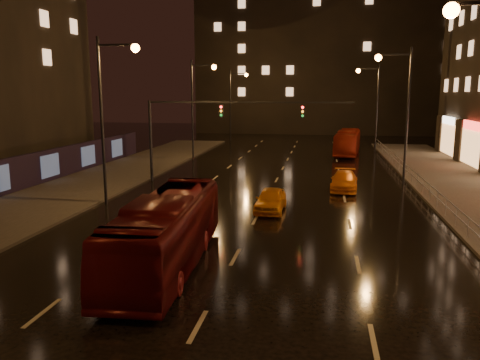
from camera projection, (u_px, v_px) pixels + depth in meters
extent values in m
plane|color=black|center=(274.00, 185.00, 35.03)|extent=(140.00, 140.00, 0.00)
cube|color=#38332D|center=(73.00, 191.00, 32.46)|extent=(7.00, 70.00, 0.15)
cube|color=black|center=(329.00, 28.00, 81.44)|extent=(44.00, 16.00, 36.00)
cylinder|color=black|center=(151.00, 141.00, 36.09)|extent=(0.22, 0.22, 6.20)
cube|color=black|center=(248.00, 102.00, 34.26)|extent=(15.20, 0.14, 0.14)
cube|color=black|center=(221.00, 111.00, 34.72)|extent=(0.32, 0.18, 0.95)
cube|color=black|center=(303.00, 112.00, 33.70)|extent=(0.32, 0.18, 0.95)
sphere|color=#FF1E19|center=(221.00, 107.00, 34.55)|extent=(0.18, 0.18, 0.18)
sphere|color=orange|center=(451.00, 10.00, 14.67)|extent=(0.50, 0.50, 0.50)
cylinder|color=#99999E|center=(378.00, 145.00, 56.43)|extent=(0.04, 0.04, 1.00)
cube|color=#99999E|center=(424.00, 179.00, 31.17)|extent=(0.05, 56.00, 0.05)
cube|color=#99999E|center=(423.00, 185.00, 31.24)|extent=(0.05, 56.00, 0.05)
imported|color=#550C0D|center=(167.00, 231.00, 18.29)|extent=(3.00, 10.36, 2.85)
imported|color=#9A200F|center=(348.00, 142.00, 52.07)|extent=(3.41, 10.01, 2.73)
imported|color=orange|center=(271.00, 200.00, 27.06)|extent=(1.70, 3.99, 1.34)
imported|color=orange|center=(344.00, 181.00, 33.06)|extent=(2.12, 4.57, 1.29)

